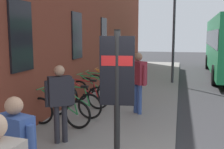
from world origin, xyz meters
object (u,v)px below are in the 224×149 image
Objects in this scene: bicycle_far_end at (93,91)px; bicycle_end_of_row at (73,104)px; street_lamp at (174,23)px; pedestrian_crossing_street at (60,96)px; bicycle_nearest_sign at (83,96)px; bicycle_under_window at (108,83)px; bicycle_leaning_wall at (100,86)px; pedestrian_near_bus at (138,77)px; transit_info_sign at (117,80)px; bicycle_mid_rack at (59,111)px; pedestrian_by_facade at (16,148)px.

bicycle_end_of_row is at bearing -179.65° from bicycle_far_end.
bicycle_far_end is at bearing 150.95° from street_lamp.
street_lamp reaches higher than pedestrian_crossing_street.
bicycle_under_window is (2.50, -0.17, 0.00)m from bicycle_nearest_sign.
bicycle_leaning_wall is 2.63m from pedestrian_near_bus.
bicycle_nearest_sign is at bearing 176.11° from bicycle_under_window.
bicycle_nearest_sign and bicycle_under_window have the same top height.
bicycle_end_of_row is 0.98× the size of pedestrian_near_bus.
transit_info_sign reaches higher than bicycle_far_end.
street_lamp reaches higher than bicycle_nearest_sign.
pedestrian_crossing_street is at bearing -166.22° from bicycle_end_of_row.
bicycle_nearest_sign is 1.00× the size of bicycle_leaning_wall.
pedestrian_by_facade is (-3.49, -1.06, 0.59)m from bicycle_mid_rack.
bicycle_far_end is at bearing 22.27° from transit_info_sign.
bicycle_mid_rack is at bearing 179.45° from bicycle_leaning_wall.
bicycle_under_window is at bearing -1.78° from bicycle_mid_rack.
bicycle_nearest_sign is at bearing 177.64° from bicycle_leaning_wall.
bicycle_under_window is at bearing 140.31° from street_lamp.
bicycle_under_window is 0.98× the size of pedestrian_near_bus.
bicycle_under_window is at bearing 31.00° from pedestrian_near_bus.
bicycle_mid_rack is 8.13m from street_lamp.
bicycle_mid_rack is at bearing 16.81° from pedestrian_by_facade.
transit_info_sign is 1.42× the size of pedestrian_crossing_street.
bicycle_end_of_row and bicycle_nearest_sign have the same top height.
bicycle_mid_rack is 1.00× the size of bicycle_far_end.
street_lamp is (2.96, -2.46, 2.46)m from bicycle_under_window.
bicycle_nearest_sign is at bearing 10.35° from pedestrian_crossing_street.
bicycle_mid_rack and bicycle_end_of_row have the same top height.
transit_info_sign is at bearing -32.23° from pedestrian_by_facade.
bicycle_nearest_sign is at bearing 4.15° from bicycle_end_of_row.
transit_info_sign is 3.74m from pedestrian_near_bus.
street_lamp is at bearing -39.69° from bicycle_under_window.
bicycle_far_end is (0.84, -0.06, 0.00)m from bicycle_nearest_sign.
transit_info_sign reaches higher than bicycle_under_window.
bicycle_end_of_row is 0.74× the size of transit_info_sign.
pedestrian_near_bus is at bearing -64.26° from bicycle_end_of_row.
bicycle_far_end is 1.05× the size of pedestrian_crossing_street.
bicycle_leaning_wall is at bearing 19.20° from transit_info_sign.
pedestrian_crossing_street is at bearing 12.86° from pedestrian_by_facade.
bicycle_mid_rack is 2.51m from pedestrian_near_bus.
bicycle_far_end is 0.98× the size of pedestrian_near_bus.
pedestrian_near_bus is at bearing -137.16° from bicycle_leaning_wall.
transit_info_sign is (-5.55, -1.93, 1.21)m from bicycle_leaning_wall.
bicycle_mid_rack and bicycle_under_window have the same top height.
street_lamp is (5.46, -2.63, 2.46)m from bicycle_nearest_sign.
bicycle_mid_rack is at bearing 26.29° from pedestrian_crossing_street.
bicycle_under_window is 3.22m from pedestrian_near_bus.
bicycle_far_end is at bearing 7.03° from pedestrian_crossing_street.
pedestrian_near_bus reaches higher than bicycle_mid_rack.
bicycle_leaning_wall is at bearing 5.69° from pedestrian_crossing_street.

